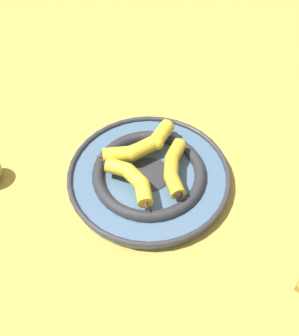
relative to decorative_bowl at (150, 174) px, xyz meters
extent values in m
plane|color=gold|center=(-0.01, 0.00, -0.02)|extent=(2.80, 2.80, 0.00)
cylinder|color=slate|center=(0.00, 0.00, -0.01)|extent=(0.36, 0.36, 0.02)
torus|color=#2D2D33|center=(0.00, 0.00, 0.01)|extent=(0.26, 0.26, 0.03)
cylinder|color=#2D2D33|center=(0.00, 0.00, 0.00)|extent=(0.10, 0.10, 0.00)
torus|color=#333338|center=(0.00, 0.00, 0.01)|extent=(0.38, 0.38, 0.01)
cylinder|color=yellow|center=(-0.08, 0.00, 0.04)|extent=(0.07, 0.06, 0.04)
cylinder|color=yellow|center=(-0.03, 0.04, 0.04)|extent=(0.07, 0.07, 0.04)
cylinder|color=yellow|center=(-0.01, 0.10, 0.04)|extent=(0.04, 0.07, 0.04)
sphere|color=yellow|center=(-0.05, 0.01, 0.04)|extent=(0.04, 0.04, 0.04)
sphere|color=yellow|center=(-0.01, 0.07, 0.04)|extent=(0.04, 0.04, 0.04)
cone|color=#472D19|center=(-0.11, -0.02, 0.04)|extent=(0.04, 0.04, 0.03)
sphere|color=black|center=(-0.01, 0.13, 0.04)|extent=(0.02, 0.02, 0.02)
cylinder|color=gold|center=(0.04, 0.06, 0.04)|extent=(0.03, 0.05, 0.03)
cylinder|color=gold|center=(0.05, 0.01, 0.04)|extent=(0.05, 0.06, 0.03)
cylinder|color=gold|center=(0.07, -0.03, 0.04)|extent=(0.06, 0.06, 0.03)
sphere|color=gold|center=(0.04, 0.03, 0.04)|extent=(0.03, 0.03, 0.03)
sphere|color=gold|center=(0.06, -0.01, 0.04)|extent=(0.03, 0.03, 0.03)
cone|color=#472D19|center=(0.04, 0.09, 0.04)|extent=(0.03, 0.03, 0.02)
sphere|color=black|center=(0.09, -0.05, 0.04)|extent=(0.02, 0.02, 0.02)
cylinder|color=yellow|center=(0.02, -0.08, 0.04)|extent=(0.05, 0.06, 0.03)
cylinder|color=yellow|center=(-0.02, -0.05, 0.04)|extent=(0.06, 0.05, 0.03)
cylinder|color=yellow|center=(-0.06, -0.04, 0.04)|extent=(0.05, 0.04, 0.03)
sphere|color=yellow|center=(0.01, -0.06, 0.04)|extent=(0.03, 0.03, 0.03)
sphere|color=yellow|center=(-0.04, -0.04, 0.04)|extent=(0.03, 0.03, 0.03)
cone|color=#472D19|center=(0.03, -0.10, 0.04)|extent=(0.04, 0.04, 0.03)
sphere|color=black|center=(-0.09, -0.04, 0.04)|extent=(0.02, 0.02, 0.02)
camera|label=1|loc=(0.21, -0.52, 0.71)|focal=42.00mm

